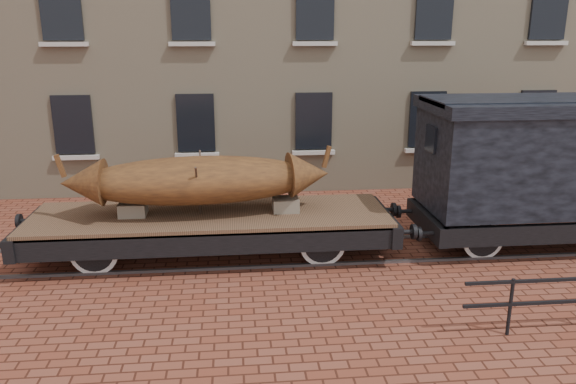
{
  "coord_description": "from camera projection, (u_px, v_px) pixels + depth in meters",
  "views": [
    {
      "loc": [
        -1.4,
        -11.64,
        4.84
      ],
      "look_at": [
        -0.21,
        0.5,
        1.3
      ],
      "focal_mm": 35.0,
      "sensor_mm": 36.0,
      "label": 1
    }
  ],
  "objects": [
    {
      "name": "ground",
      "position": [
        299.0,
        253.0,
        12.6
      ],
      "size": [
        90.0,
        90.0,
        0.0
      ],
      "primitive_type": "plane",
      "color": "brown"
    },
    {
      "name": "rail_track",
      "position": [
        299.0,
        252.0,
        12.59
      ],
      "size": [
        30.0,
        1.52,
        0.06
      ],
      "color": "#59595E",
      "rests_on": "ground"
    },
    {
      "name": "flatcar_wagon",
      "position": [
        211.0,
        222.0,
        12.19
      ],
      "size": [
        8.67,
        2.35,
        1.31
      ],
      "color": "brown",
      "rests_on": "ground"
    },
    {
      "name": "iron_boat",
      "position": [
        199.0,
        180.0,
        11.91
      ],
      "size": [
        5.73,
        1.83,
        1.41
      ],
      "color": "brown",
      "rests_on": "flatcar_wagon"
    },
    {
      "name": "goods_van",
      "position": [
        554.0,
        155.0,
        12.54
      ],
      "size": [
        6.62,
        2.41,
        3.42
      ],
      "color": "black",
      "rests_on": "ground"
    }
  ]
}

